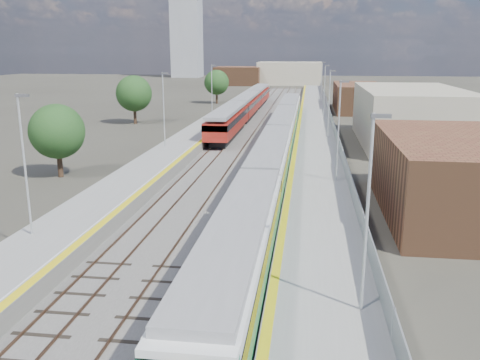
# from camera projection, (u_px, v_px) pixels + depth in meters

# --- Properties ---
(ground) EXTENTS (320.00, 320.00, 0.00)m
(ground) POSITION_uv_depth(u_px,v_px,m) (274.00, 134.00, 66.58)
(ground) COLOR #47443A
(ground) RESTS_ON ground
(ballast_bed) EXTENTS (10.50, 155.00, 0.06)m
(ballast_bed) POSITION_uv_depth(u_px,v_px,m) (259.00, 130.00, 69.27)
(ballast_bed) COLOR #565451
(ballast_bed) RESTS_ON ground
(tracks) EXTENTS (8.96, 160.00, 0.17)m
(tracks) POSITION_uv_depth(u_px,v_px,m) (265.00, 128.00, 70.78)
(tracks) COLOR #4C3323
(tracks) RESTS_ON ground
(platform_right) EXTENTS (4.70, 155.00, 8.52)m
(platform_right) POSITION_uv_depth(u_px,v_px,m) (315.00, 128.00, 68.16)
(platform_right) COLOR slate
(platform_right) RESTS_ON ground
(platform_left) EXTENTS (4.30, 155.00, 8.52)m
(platform_left) POSITION_uv_depth(u_px,v_px,m) (210.00, 126.00, 70.02)
(platform_left) COLOR slate
(platform_left) RESTS_ON ground
(buildings) EXTENTS (72.00, 185.50, 40.00)m
(buildings) POSITION_uv_depth(u_px,v_px,m) (235.00, 50.00, 151.34)
(buildings) COLOR brown
(buildings) RESTS_ON ground
(green_train) EXTENTS (2.72, 75.80, 2.99)m
(green_train) POSITION_uv_depth(u_px,v_px,m) (278.00, 140.00, 49.36)
(green_train) COLOR black
(green_train) RESTS_ON ground
(red_train) EXTENTS (2.82, 57.25, 3.56)m
(red_train) POSITION_uv_depth(u_px,v_px,m) (247.00, 105.00, 81.42)
(red_train) COLOR black
(red_train) RESTS_ON ground
(tree_a) EXTENTS (4.64, 4.64, 6.29)m
(tree_a) POSITION_uv_depth(u_px,v_px,m) (57.00, 132.00, 42.87)
(tree_a) COLOR #382619
(tree_a) RESTS_ON ground
(tree_b) EXTENTS (5.24, 5.24, 7.10)m
(tree_b) POSITION_uv_depth(u_px,v_px,m) (134.00, 94.00, 74.39)
(tree_b) COLOR #382619
(tree_b) RESTS_ON ground
(tree_c) EXTENTS (5.02, 5.02, 6.81)m
(tree_c) POSITION_uv_depth(u_px,v_px,m) (217.00, 82.00, 103.07)
(tree_c) COLOR #382619
(tree_c) RESTS_ON ground
(tree_d) EXTENTS (4.38, 4.38, 5.94)m
(tree_d) POSITION_uv_depth(u_px,v_px,m) (406.00, 97.00, 77.36)
(tree_d) COLOR #382619
(tree_d) RESTS_ON ground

